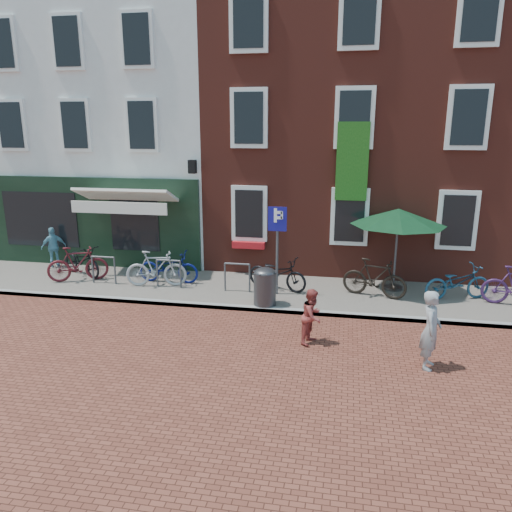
% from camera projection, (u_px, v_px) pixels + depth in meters
% --- Properties ---
extents(ground, '(80.00, 80.00, 0.00)m').
position_uv_depth(ground, '(209.00, 309.00, 12.77)').
color(ground, brown).
extents(sidewalk, '(24.00, 3.00, 0.10)m').
position_uv_depth(sidewalk, '(257.00, 291.00, 14.00)').
color(sidewalk, slate).
rests_on(sidewalk, ground).
extents(building_stucco, '(8.00, 8.00, 9.00)m').
position_uv_depth(building_stucco, '(131.00, 128.00, 19.13)').
color(building_stucco, silver).
rests_on(building_stucco, ground).
extents(building_brick_mid, '(6.00, 8.00, 10.00)m').
position_uv_depth(building_brick_mid, '(312.00, 114.00, 17.77)').
color(building_brick_mid, maroon).
rests_on(building_brick_mid, ground).
extents(building_brick_right, '(6.00, 8.00, 10.00)m').
position_uv_depth(building_brick_right, '(489.00, 113.00, 16.72)').
color(building_brick_right, maroon).
rests_on(building_brick_right, ground).
extents(litter_bin, '(0.58, 0.58, 1.06)m').
position_uv_depth(litter_bin, '(265.00, 285.00, 12.63)').
color(litter_bin, '#3D3C40').
rests_on(litter_bin, sidewalk).
extents(parking_sign, '(0.50, 0.07, 2.43)m').
position_uv_depth(parking_sign, '(277.00, 235.00, 13.16)').
color(parking_sign, '#4C4C4F').
rests_on(parking_sign, sidewalk).
extents(parasol, '(2.60, 2.60, 2.41)m').
position_uv_depth(parasol, '(399.00, 214.00, 13.42)').
color(parasol, '#4C4C4F').
rests_on(parasol, sidewalk).
extents(woman, '(0.49, 0.64, 1.58)m').
position_uv_depth(woman, '(431.00, 330.00, 9.50)').
color(woman, gray).
rests_on(woman, ground).
extents(boy, '(0.65, 0.72, 1.23)m').
position_uv_depth(boy, '(312.00, 316.00, 10.64)').
color(boy, '#9D3B36').
rests_on(boy, ground).
extents(cafe_person, '(0.79, 0.74, 1.31)m').
position_uv_depth(cafe_person, '(54.00, 247.00, 16.05)').
color(cafe_person, '#66A4B7').
rests_on(cafe_person, sidewalk).
extents(bicycle_0, '(1.88, 1.41, 0.94)m').
position_uv_depth(bicycle_0, '(82.00, 260.00, 15.17)').
color(bicycle_0, black).
rests_on(bicycle_0, sidewalk).
extents(bicycle_1, '(1.79, 1.19, 1.05)m').
position_uv_depth(bicycle_1, '(78.00, 264.00, 14.59)').
color(bicycle_1, '#53151B').
rests_on(bicycle_1, sidewalk).
extents(bicycle_2, '(1.80, 0.65, 0.94)m').
position_uv_depth(bicycle_2, '(169.00, 267.00, 14.48)').
color(bicycle_2, '#0A1356').
rests_on(bicycle_2, sidewalk).
extents(bicycle_3, '(1.81, 0.82, 1.05)m').
position_uv_depth(bicycle_3, '(156.00, 269.00, 14.11)').
color(bicycle_3, '#A1A0A3').
rests_on(bicycle_3, sidewalk).
extents(bicycle_4, '(1.90, 1.19, 0.94)m').
position_uv_depth(bicycle_4, '(277.00, 273.00, 13.86)').
color(bicycle_4, black).
rests_on(bicycle_4, sidewalk).
extents(bicycle_5, '(1.81, 0.96, 1.05)m').
position_uv_depth(bicycle_5, '(374.00, 278.00, 13.25)').
color(bicycle_5, black).
rests_on(bicycle_5, sidewalk).
extents(bicycle_6, '(1.90, 1.16, 0.94)m').
position_uv_depth(bicycle_6, '(457.00, 282.00, 13.07)').
color(bicycle_6, navy).
rests_on(bicycle_6, sidewalk).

